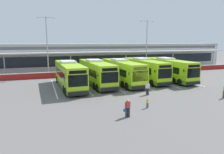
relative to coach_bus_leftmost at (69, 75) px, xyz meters
The scene contains 19 objects.
ground_plane 10.05m from the coach_bus_leftmost, 32.29° to the right, with size 200.00×200.00×0.00m, color #605E5B.
terminal_building 23.22m from the coach_bus_leftmost, 68.85° to the left, with size 70.00×13.00×6.00m.
red_barrier_wall 12.50m from the coach_bus_leftmost, 47.77° to the left, with size 60.00×0.40×1.10m.
coach_bus_leftmost is the anchor object (origin of this frame).
coach_bus_left_centre 4.28m from the coach_bus_leftmost, 12.58° to the left, with size 3.22×12.23×3.78m.
coach_bus_centre 8.29m from the coach_bus_leftmost, ahead, with size 3.22×12.23×3.78m.
coach_bus_right_centre 12.68m from the coach_bus_leftmost, ahead, with size 3.22×12.23×3.78m.
coach_bus_rightmost 16.82m from the coach_bus_leftmost, ahead, with size 3.22×12.23×3.78m.
bay_stripe_far_west 2.87m from the coach_bus_leftmost, 161.51° to the left, with size 0.14×13.00×0.01m, color silver.
bay_stripe_west 2.82m from the coach_bus_leftmost, 19.11° to the left, with size 0.14×13.00×0.01m, color silver.
bay_stripe_mid_west 6.55m from the coach_bus_leftmost, ahead, with size 0.14×13.00×0.01m, color silver.
bay_stripe_centre 10.64m from the coach_bus_leftmost, ahead, with size 0.14×13.00×0.01m, color silver.
bay_stripe_mid_east 14.79m from the coach_bus_leftmost, ahead, with size 0.14×13.00×0.01m, color silver.
bay_stripe_east 18.96m from the coach_bus_leftmost, ahead, with size 0.14×13.00×0.01m, color silver.
pedestrian_with_handbag 14.05m from the coach_bus_leftmost, 77.06° to the right, with size 0.65×0.34×1.62m.
pedestrian_child 13.45m from the coach_bus_leftmost, 63.32° to the right, with size 0.31×0.23×1.00m.
pedestrian_near_bin 11.28m from the coach_bus_leftmost, 40.55° to the right, with size 0.54×0.36×1.62m.
lamp_post_west 12.46m from the coach_bus_leftmost, 102.05° to the left, with size 3.24×0.28×11.00m.
lamp_post_centre 22.02m from the coach_bus_leftmost, 32.00° to the left, with size 3.24×0.28×11.00m.
Camera 1 is at (-12.16, -24.51, 6.50)m, focal length 33.70 mm.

